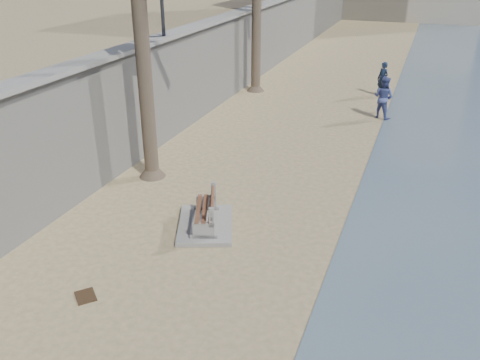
# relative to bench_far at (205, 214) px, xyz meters

# --- Properties ---
(seawall) EXTENTS (0.45, 70.00, 3.50)m
(seawall) POSITION_rel_bench_far_xyz_m (-3.95, 13.47, 1.40)
(seawall) COLOR gray
(seawall) RESTS_ON ground_plane
(wall_cap) EXTENTS (0.80, 70.00, 0.12)m
(wall_cap) POSITION_rel_bench_far_xyz_m (-3.95, 13.47, 3.20)
(wall_cap) COLOR gray
(wall_cap) RESTS_ON seawall
(bench_far) EXTENTS (1.93, 2.28, 0.81)m
(bench_far) POSITION_rel_bench_far_xyz_m (0.00, 0.00, 0.00)
(bench_far) COLOR gray
(bench_far) RESTS_ON ground_plane
(person_a) EXTENTS (0.78, 0.74, 1.79)m
(person_a) POSITION_rel_bench_far_xyz_m (2.72, 13.92, 0.54)
(person_a) COLOR #142038
(person_a) RESTS_ON ground_plane
(person_b) EXTENTS (1.12, 1.02, 1.89)m
(person_b) POSITION_rel_bench_far_xyz_m (3.11, 10.51, 0.59)
(person_b) COLOR #465090
(person_b) RESTS_ON ground_plane
(debris_d) EXTENTS (0.59, 0.59, 0.03)m
(debris_d) POSITION_rel_bench_far_xyz_m (-1.11, -3.40, -0.34)
(debris_d) COLOR #382616
(debris_d) RESTS_ON ground_plane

